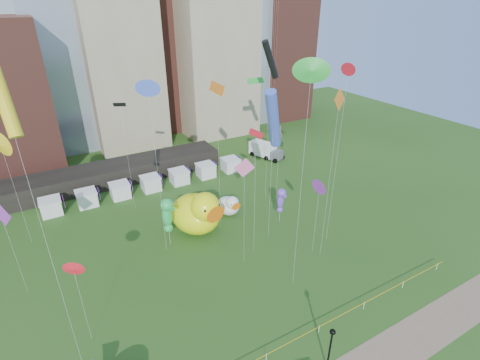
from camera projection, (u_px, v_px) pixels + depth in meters
skyline at (106, 38)px, 70.30m from camera, size 101.00×23.00×68.00m
pavilion at (111, 174)px, 61.78m from camera, size 38.00×6.00×3.20m
vendor_tents at (151, 184)px, 59.59m from camera, size 33.24×2.80×2.40m
caution_tape at (266, 356)px, 31.50m from camera, size 50.00×0.06×0.90m
big_duck at (198, 212)px, 48.06m from camera, size 7.65×9.19×6.60m
small_duck at (229, 205)px, 52.65m from camera, size 3.37×4.41×3.32m
seahorse_green at (167, 213)px, 44.53m from camera, size 2.03×2.30×6.80m
seahorse_purple at (281, 199)px, 49.59m from camera, size 1.33×1.64×5.45m
lamppost at (331, 345)px, 29.84m from camera, size 0.50×0.50×4.83m
box_truck at (265, 150)px, 71.77m from camera, size 4.74×7.23×2.89m
kite_0 at (73, 270)px, 30.16m from camera, size 1.18×0.83×8.97m
kite_1 at (280, 136)px, 48.71m from camera, size 1.24×2.48×13.41m
kite_2 at (270, 60)px, 47.58m from camera, size 3.15×1.40×23.86m
kite_3 at (311, 71)px, 30.02m from camera, size 1.79×1.58×24.24m
kite_4 at (3, 98)px, 20.91m from camera, size 1.22×2.84×25.80m
kite_5 at (273, 119)px, 40.94m from camera, size 4.24×3.81×20.02m
kite_6 at (339, 105)px, 36.46m from camera, size 2.31×0.92×20.67m
kite_7 at (319, 187)px, 41.09m from camera, size 0.28×1.65×10.17m
kite_8 at (256, 135)px, 38.66m from camera, size 0.59×2.17×15.94m
kite_9 at (244, 170)px, 38.18m from camera, size 1.65×1.63×13.69m
kite_10 at (120, 107)px, 47.72m from camera, size 1.59×1.02×16.23m
kite_11 at (256, 81)px, 58.97m from camera, size 3.00×0.61×16.90m
kite_12 at (0, 144)px, 41.01m from camera, size 1.62×2.67×15.10m
kite_13 at (148, 89)px, 36.53m from camera, size 1.56×1.21×21.30m
kite_14 at (217, 89)px, 41.38m from camera, size 0.73×3.72×19.87m
kite_15 at (0, 213)px, 34.57m from camera, size 1.86×2.53×11.83m
kite_16 at (348, 71)px, 38.12m from camera, size 0.22×1.36×22.52m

